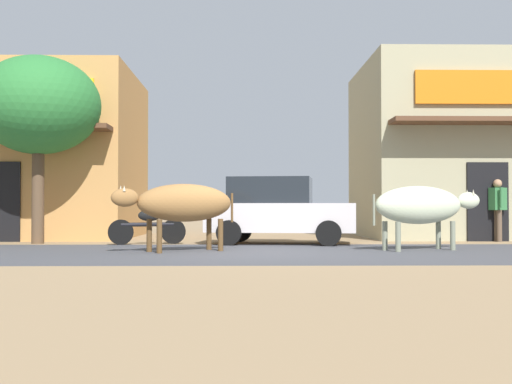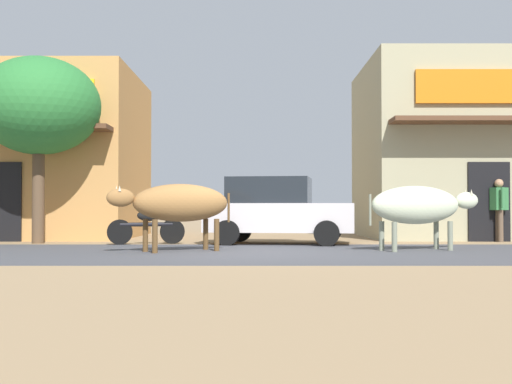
% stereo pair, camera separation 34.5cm
% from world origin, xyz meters
% --- Properties ---
extents(ground, '(80.00, 80.00, 0.00)m').
position_xyz_m(ground, '(0.00, 0.00, 0.00)').
color(ground, '#9C7E59').
extents(asphalt_road, '(72.00, 5.93, 0.00)m').
position_xyz_m(asphalt_road, '(0.00, 0.00, 0.00)').
color(asphalt_road, '#46474C').
rests_on(asphalt_road, ground).
extents(storefront_left_cafe, '(6.36, 6.44, 4.93)m').
position_xyz_m(storefront_left_cafe, '(-6.72, 7.14, 2.47)').
color(storefront_left_cafe, tan).
rests_on(storefront_left_cafe, ground).
extents(storefront_right_club, '(8.91, 6.44, 5.26)m').
position_xyz_m(storefront_right_club, '(7.87, 7.14, 2.63)').
color(storefront_right_club, tan).
rests_on(storefront_right_club, ground).
extents(roadside_tree, '(3.06, 3.06, 4.68)m').
position_xyz_m(roadside_tree, '(-5.36, 3.46, 3.43)').
color(roadside_tree, brown).
rests_on(roadside_tree, ground).
extents(parked_hatchback_car, '(3.83, 2.35, 1.64)m').
position_xyz_m(parked_hatchback_car, '(0.62, 3.30, 0.84)').
color(parked_hatchback_car, silver).
rests_on(parked_hatchback_car, ground).
extents(parked_motorcycle, '(1.82, 0.66, 1.05)m').
position_xyz_m(parked_motorcycle, '(-2.56, 3.07, 0.47)').
color(parked_motorcycle, black).
rests_on(parked_motorcycle, ground).
extents(cow_near_brown, '(2.52, 1.74, 1.38)m').
position_xyz_m(cow_near_brown, '(-1.48, 0.39, 0.98)').
color(cow_near_brown, olive).
rests_on(cow_near_brown, ground).
extents(cow_far_dark, '(2.62, 1.39, 1.35)m').
position_xyz_m(cow_far_dark, '(3.49, 0.70, 0.94)').
color(cow_far_dark, beige).
rests_on(cow_far_dark, ground).
extents(pedestrian_by_shop, '(0.47, 0.61, 1.65)m').
position_xyz_m(pedestrian_by_shop, '(6.46, 4.24, 0.97)').
color(pedestrian_by_shop, brown).
rests_on(pedestrian_by_shop, ground).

